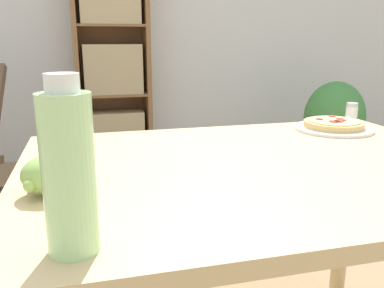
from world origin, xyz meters
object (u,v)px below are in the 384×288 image
Objects in this scene: grape_bunch at (55,175)px; salt_shaker at (352,112)px; drink_bottle at (69,172)px; bookshelf at (113,66)px; potted_plant_floor at (334,120)px; pizza_on_plate at (334,126)px.

grape_bunch is 1.15m from salt_shaker.
drink_bottle is 3.63× the size of salt_shaker.
salt_shaker is at bearing 25.63° from grape_bunch.
bookshelf reaches higher than drink_bottle.
salt_shaker is 0.10× the size of potted_plant_floor.
salt_shaker is at bearing 36.75° from drink_bottle.
salt_shaker is 0.04× the size of bookshelf.
pizza_on_plate is 0.19m from salt_shaker.
grape_bunch is at bearing -154.37° from salt_shaker.
bookshelf is (0.29, 2.65, 0.04)m from grape_bunch.
drink_bottle is (0.04, -0.25, 0.08)m from grape_bunch.
drink_bottle is at bearing -143.28° from pizza_on_plate.
bookshelf is at bearing 104.90° from pizza_on_plate.
pizza_on_plate is 2.34m from bookshelf.
pizza_on_plate is 1.01× the size of drink_bottle.
potted_plant_floor is at bearing 49.18° from drink_bottle.
salt_shaker is (1.04, 0.50, -0.01)m from grape_bunch.
salt_shaker reaches higher than pizza_on_plate.
salt_shaker is at bearing 36.91° from pizza_on_plate.
bookshelf reaches higher than salt_shaker.
salt_shaker is (0.15, 0.11, 0.02)m from pizza_on_plate.
bookshelf is (-0.60, 2.26, 0.07)m from pizza_on_plate.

